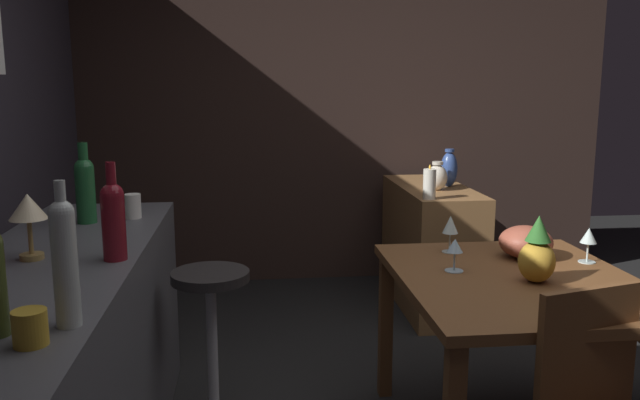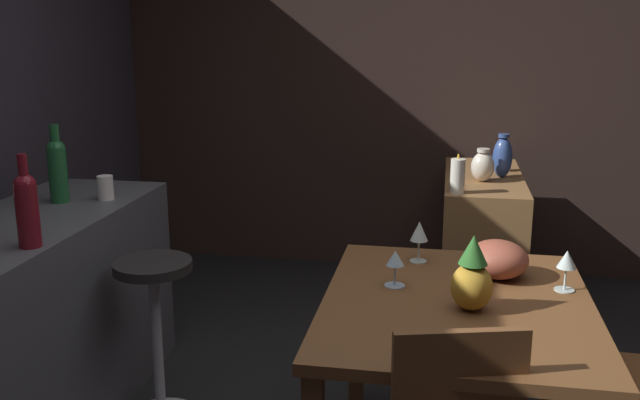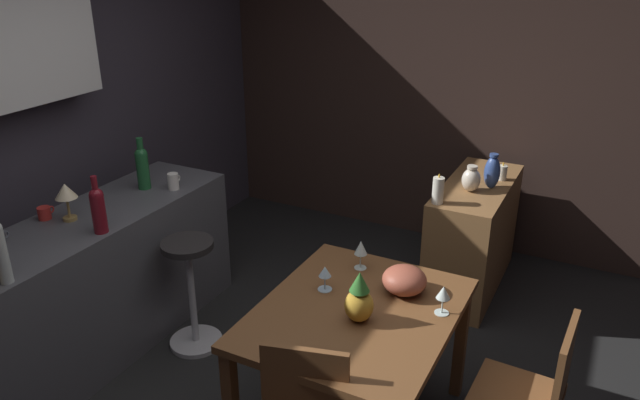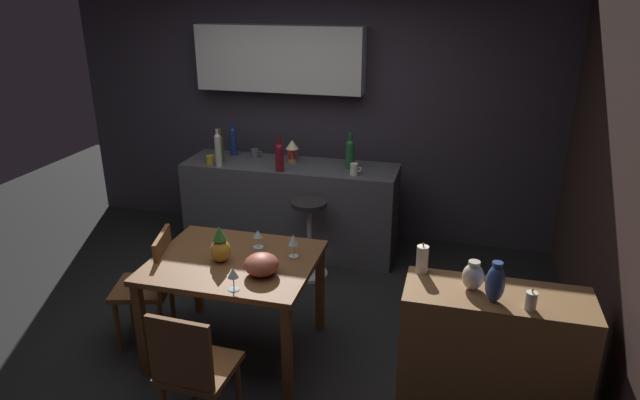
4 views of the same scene
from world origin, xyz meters
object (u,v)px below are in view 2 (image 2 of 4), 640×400
(sideboard_cabinet, at_px, (480,243))
(cup_white, at_px, (106,188))
(wine_glass_center, at_px, (395,261))
(vase_ceramic_blue, at_px, (502,157))
(wine_glass_left, at_px, (567,261))
(wine_bottle_ruby, at_px, (27,206))
(pillar_candle_short, at_px, (458,176))
(vase_ceramic_ivory, at_px, (483,166))
(wine_glass_right, at_px, (419,233))
(pineapple_centerpiece, at_px, (472,278))
(bar_stool, at_px, (157,340))
(fruit_bowl, at_px, (498,259))
(pillar_candle_tall, at_px, (506,162))
(wine_bottle_green, at_px, (57,167))
(dining_table, at_px, (456,325))

(sideboard_cabinet, distance_m, cup_white, 2.18)
(wine_glass_center, distance_m, vase_ceramic_blue, 1.69)
(wine_glass_left, height_order, wine_bottle_ruby, wine_bottle_ruby)
(pillar_candle_short, relative_size, vase_ceramic_ivory, 1.11)
(wine_glass_right, bearing_deg, wine_glass_center, 166.01)
(wine_glass_center, bearing_deg, pineapple_centerpiece, -122.75)
(bar_stool, height_order, wine_glass_right, wine_glass_right)
(fruit_bowl, height_order, pillar_candle_tall, pillar_candle_tall)
(wine_glass_left, distance_m, wine_bottle_ruby, 1.93)
(bar_stool, relative_size, wine_bottle_green, 2.12)
(bar_stool, distance_m, wine_glass_right, 1.18)
(wine_glass_right, bearing_deg, pillar_candle_short, -9.86)
(vase_ceramic_blue, bearing_deg, wine_bottle_ruby, 136.81)
(vase_ceramic_blue, bearing_deg, pineapple_centerpiece, 173.22)
(wine_glass_right, relative_size, wine_glass_center, 1.24)
(vase_ceramic_ivory, bearing_deg, sideboard_cabinet, -6.82)
(cup_white, height_order, vase_ceramic_ivory, cup_white)
(wine_glass_center, xyz_separation_m, pillar_candle_tall, (1.82, -0.52, 0.04))
(bar_stool, relative_size, fruit_bowl, 3.20)
(dining_table, xyz_separation_m, wine_glass_right, (0.39, 0.15, 0.21))
(fruit_bowl, distance_m, wine_bottle_green, 1.92)
(vase_ceramic_ivory, bearing_deg, wine_glass_center, 166.22)
(fruit_bowl, distance_m, vase_ceramic_blue, 1.47)
(dining_table, distance_m, wine_glass_left, 0.46)
(wine_bottle_ruby, bearing_deg, vase_ceramic_blue, -43.19)
(wine_glass_left, bearing_deg, wine_bottle_ruby, 99.73)
(pineapple_centerpiece, height_order, vase_ceramic_blue, vase_ceramic_blue)
(pineapple_centerpiece, distance_m, pillar_candle_short, 1.36)
(bar_stool, bearing_deg, wine_glass_right, -80.13)
(wine_glass_left, distance_m, vase_ceramic_blue, 1.56)
(pineapple_centerpiece, bearing_deg, bar_stool, 77.46)
(wine_bottle_ruby, distance_m, pillar_candle_short, 2.10)
(wine_glass_right, height_order, pineapple_centerpiece, pineapple_centerpiece)
(wine_glass_right, distance_m, wine_glass_center, 0.30)
(bar_stool, distance_m, pillar_candle_short, 1.71)
(pineapple_centerpiece, bearing_deg, wine_bottle_green, 73.39)
(wine_glass_right, xyz_separation_m, cup_white, (0.15, 1.41, 0.09))
(pillar_candle_tall, bearing_deg, pineapple_centerpiece, 172.87)
(wine_glass_center, bearing_deg, vase_ceramic_ivory, -13.78)
(wine_glass_right, distance_m, fruit_bowl, 0.33)
(wine_glass_right, bearing_deg, bar_stool, 99.87)
(bar_stool, distance_m, vase_ceramic_ivory, 2.01)
(wine_glass_center, bearing_deg, sideboard_cabinet, -13.13)
(pineapple_centerpiece, bearing_deg, pillar_candle_tall, -7.13)
(sideboard_cabinet, xyz_separation_m, pillar_candle_short, (-0.47, 0.16, 0.50))
(bar_stool, relative_size, vase_ceramic_ivory, 4.02)
(fruit_bowl, relative_size, pillar_candle_short, 1.13)
(bar_stool, bearing_deg, pineapple_centerpiece, -102.54)
(wine_bottle_green, height_order, wine_bottle_ruby, wine_bottle_green)
(wine_glass_left, distance_m, fruit_bowl, 0.26)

